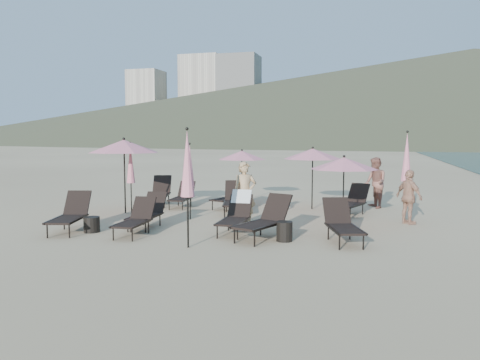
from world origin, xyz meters
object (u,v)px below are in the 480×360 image
(lounger_3, at_px, (236,213))
(umbrella_open_1, at_px, (344,163))
(lounger_9, at_px, (234,199))
(umbrella_closed_3, at_px, (190,166))
(umbrella_open_0, at_px, (124,146))
(umbrella_closed_1, at_px, (407,158))
(umbrella_open_3, at_px, (313,154))
(lounger_7, at_px, (182,196))
(lounger_0, at_px, (70,214))
(beachgoer_c, at_px, (409,197))
(beachgoer_a, at_px, (245,194))
(lounger_6, at_px, (160,192))
(lounger_8, at_px, (232,196))
(umbrella_closed_0, at_px, (187,164))
(lounger_5, at_px, (342,223))
(lounger_1, at_px, (148,212))
(beachgoer_b, at_px, (375,183))
(side_table_1, at_px, (284,231))
(umbrella_closed_2, at_px, (131,164))
(lounger_2, at_px, (135,218))
(umbrella_open_2, at_px, (242,155))
(side_table_0, at_px, (92,224))
(lounger_10, at_px, (352,201))

(lounger_3, distance_m, umbrella_open_1, 3.33)
(lounger_9, height_order, umbrella_closed_3, umbrella_closed_3)
(umbrella_open_0, height_order, umbrella_closed_1, umbrella_closed_1)
(umbrella_open_3, bearing_deg, lounger_7, -170.28)
(lounger_0, height_order, beachgoer_c, beachgoer_c)
(lounger_3, xyz_separation_m, lounger_7, (-3.10, 3.73, -0.10))
(lounger_3, relative_size, beachgoer_a, 0.95)
(lounger_6, relative_size, beachgoer_a, 1.06)
(lounger_7, relative_size, beachgoer_c, 0.99)
(lounger_8, bearing_deg, lounger_6, -161.88)
(umbrella_closed_0, height_order, beachgoer_a, umbrella_closed_0)
(lounger_5, relative_size, umbrella_open_1, 0.91)
(lounger_1, relative_size, umbrella_open_1, 0.81)
(beachgoer_b, bearing_deg, umbrella_closed_0, -52.24)
(lounger_6, bearing_deg, lounger_3, -61.01)
(lounger_9, relative_size, umbrella_closed_3, 0.82)
(lounger_1, relative_size, lounger_3, 0.95)
(umbrella_open_0, xyz_separation_m, umbrella_closed_0, (3.82, -3.93, -0.31))
(umbrella_open_3, xyz_separation_m, beachgoer_b, (2.10, 0.90, -1.03))
(umbrella_open_1, bearing_deg, beachgoer_b, 77.27)
(umbrella_open_3, xyz_separation_m, side_table_1, (-0.02, -5.22, -1.68))
(lounger_0, height_order, umbrella_closed_1, umbrella_closed_1)
(lounger_7, bearing_deg, lounger_8, 4.61)
(lounger_3, height_order, lounger_5, lounger_3)
(lounger_8, distance_m, umbrella_open_1, 4.88)
(umbrella_open_1, bearing_deg, side_table_1, -118.86)
(lounger_7, relative_size, umbrella_closed_1, 0.58)
(umbrella_closed_1, distance_m, beachgoer_b, 2.42)
(umbrella_closed_2, relative_size, beachgoer_a, 1.30)
(lounger_1, xyz_separation_m, lounger_2, (0.16, -1.02, -0.01))
(side_table_1, height_order, beachgoer_c, beachgoer_c)
(lounger_3, bearing_deg, lounger_1, 178.29)
(lounger_1, height_order, umbrella_closed_2, umbrella_closed_2)
(lounger_6, bearing_deg, umbrella_open_3, -12.12)
(lounger_9, xyz_separation_m, umbrella_open_3, (2.33, 1.65, 1.44))
(lounger_9, bearing_deg, umbrella_open_2, 86.34)
(umbrella_open_1, distance_m, side_table_0, 7.02)
(lounger_1, bearing_deg, umbrella_open_0, 129.53)
(lounger_2, distance_m, umbrella_open_3, 6.89)
(lounger_0, xyz_separation_m, lounger_9, (3.37, 3.97, 0.01))
(umbrella_closed_2, bearing_deg, umbrella_open_1, -3.68)
(lounger_3, distance_m, lounger_9, 3.00)
(lounger_3, height_order, umbrella_open_0, umbrella_open_0)
(lounger_8, bearing_deg, umbrella_closed_2, -124.69)
(lounger_1, bearing_deg, umbrella_closed_2, 125.77)
(lounger_1, bearing_deg, umbrella_closed_1, 22.62)
(lounger_8, xyz_separation_m, umbrella_open_0, (-3.05, -2.02, 1.76))
(side_table_0, height_order, beachgoer_c, beachgoer_c)
(lounger_10, height_order, umbrella_open_0, umbrella_open_0)
(umbrella_open_0, height_order, beachgoer_b, umbrella_open_0)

